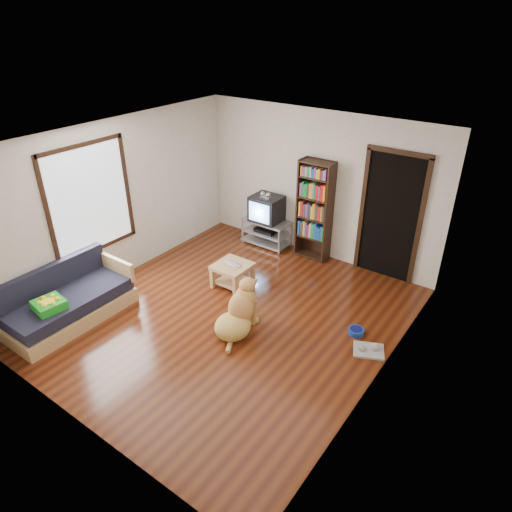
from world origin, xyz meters
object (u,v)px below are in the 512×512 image
Objects in this scene: dog at (239,314)px; green_cushion at (49,305)px; sofa at (70,303)px; coffee_table at (232,271)px; dog_bowl at (356,331)px; laptop at (231,265)px; bookshelf at (315,205)px; crt_tv at (267,208)px; grey_rag at (369,351)px; tv_stand at (266,231)px.

green_cushion is at bearing -142.90° from dog.
sofa reaches higher than green_cushion.
dog_bowl is at bearing 0.69° from coffee_table.
dog_bowl is at bearing 33.01° from dog.
dog_bowl is at bearing 43.70° from green_cushion.
dog is (0.80, -0.84, -0.12)m from laptop.
bookshelf reaches higher than laptop.
crt_tv reaches higher than dog_bowl.
tv_stand reaches higher than grey_rag.
bookshelf is 1.00× the size of sofa.
crt_tv reaches higher than coffee_table.
tv_stand is at bearing 86.15° from green_cushion.
laptop reaches higher than coffee_table.
tv_stand reaches higher than coffee_table.
dog is (2.18, 1.20, 0.03)m from sofa.
dog_bowl is at bearing 30.51° from sofa.
sofa is (-3.86, -1.85, 0.25)m from grey_rag.
bookshelf is at bearing 135.19° from dog_bowl.
coffee_table is (0.40, -1.56, 0.01)m from tv_stand.
grey_rag is 3.40m from tv_stand.
grey_rag is at bearing -31.69° from tv_stand.
laptop is at bearing 55.98° from sofa.
sofa reaches higher than dog.
coffee_table is at bearing -75.46° from tv_stand.
laptop is (1.25, 2.40, -0.07)m from green_cushion.
grey_rag is at bearing -39.81° from dog_bowl.
tv_stand is 0.50× the size of bookshelf.
laptop is 0.30× the size of dog.
crt_tv is 0.32× the size of bookshelf.
grey_rag is at bearing -32.01° from crt_tv.
coffee_table is 0.58× the size of dog.
coffee_table is 1.18m from dog.
dog_bowl is at bearing 140.19° from grey_rag.
coffee_table is at bearing -75.65° from crt_tv.
coffee_table reaches higher than dog_bowl.
coffee_table is at bearing -179.31° from dog_bowl.
sofa is (-0.12, 0.35, -0.22)m from green_cushion.
sofa reaches higher than coffee_table.
grey_rag is at bearing 3.30° from laptop.
dog_bowl is at bearing 9.24° from laptop.
dog_bowl is 3.02m from tv_stand.
laptop reaches higher than grey_rag.
sofa is at bearing -104.93° from crt_tv.
coffee_table reaches higher than grey_rag.
grey_rag is 3.48m from crt_tv.
grey_rag is at bearing -44.09° from bookshelf.
bookshelf is at bearing 62.68° from sofa.
crt_tv reaches higher than dog.
sofa is (-0.97, -3.65, -0.48)m from crt_tv.
bookshelf is (0.95, 0.09, 0.73)m from tv_stand.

